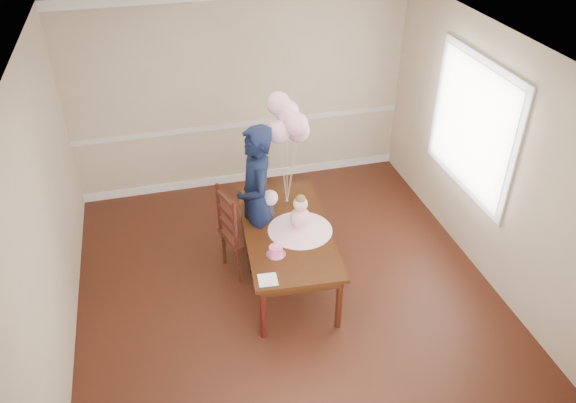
{
  "coord_description": "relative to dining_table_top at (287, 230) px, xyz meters",
  "views": [
    {
      "loc": [
        -1.16,
        -4.4,
        4.32
      ],
      "look_at": [
        0.07,
        0.29,
        1.05
      ],
      "focal_mm": 35.0,
      "sensor_mm": 36.0,
      "label": 1
    }
  ],
  "objects": [
    {
      "name": "floor",
      "position": [
        -0.05,
        -0.3,
        -0.66
      ],
      "size": [
        4.5,
        5.0,
        0.0
      ],
      "primitive_type": "cube",
      "color": "black",
      "rests_on": "ground"
    },
    {
      "name": "ceiling",
      "position": [
        -0.05,
        -0.3,
        2.04
      ],
      "size": [
        4.5,
        5.0,
        0.02
      ],
      "primitive_type": "cube",
      "color": "white",
      "rests_on": "wall_back"
    },
    {
      "name": "wall_back",
      "position": [
        -0.05,
        2.2,
        0.69
      ],
      "size": [
        4.5,
        0.02,
        2.7
      ],
      "primitive_type": "cube",
      "color": "tan",
      "rests_on": "floor"
    },
    {
      "name": "wall_left",
      "position": [
        -2.3,
        -0.3,
        0.69
      ],
      "size": [
        0.02,
        5.0,
        2.7
      ],
      "primitive_type": "cube",
      "color": "tan",
      "rests_on": "floor"
    },
    {
      "name": "wall_right",
      "position": [
        2.2,
        -0.3,
        0.69
      ],
      "size": [
        0.02,
        5.0,
        2.7
      ],
      "primitive_type": "cube",
      "color": "tan",
      "rests_on": "floor"
    },
    {
      "name": "chair_rail_trim",
      "position": [
        -0.05,
        2.19,
        0.24
      ],
      "size": [
        4.5,
        0.02,
        0.07
      ],
      "primitive_type": "cube",
      "color": "silver",
      "rests_on": "wall_back"
    },
    {
      "name": "baseboard_trim",
      "position": [
        -0.05,
        2.19,
        -0.6
      ],
      "size": [
        4.5,
        0.02,
        0.12
      ],
      "primitive_type": "cube",
      "color": "white",
      "rests_on": "floor"
    },
    {
      "name": "window_frame",
      "position": [
        2.17,
        0.2,
        0.89
      ],
      "size": [
        0.02,
        1.66,
        1.56
      ],
      "primitive_type": "cube",
      "color": "silver",
      "rests_on": "wall_right"
    },
    {
      "name": "window_blinds",
      "position": [
        2.16,
        0.2,
        0.89
      ],
      "size": [
        0.01,
        1.5,
        1.4
      ],
      "primitive_type": "cube",
      "color": "white",
      "rests_on": "wall_right"
    },
    {
      "name": "dining_table_top",
      "position": [
        0.0,
        0.0,
        0.0
      ],
      "size": [
        1.06,
        1.9,
        0.05
      ],
      "primitive_type": "cube",
      "rotation": [
        0.0,
        0.0,
        -0.08
      ],
      "color": "black",
      "rests_on": "table_leg_fl"
    },
    {
      "name": "table_apron",
      "position": [
        0.0,
        0.0,
        -0.07
      ],
      "size": [
        0.97,
        1.8,
        0.09
      ],
      "primitive_type": "cube",
      "rotation": [
        0.0,
        0.0,
        -0.08
      ],
      "color": "black",
      "rests_on": "table_leg_fl"
    },
    {
      "name": "table_leg_fl",
      "position": [
        -0.45,
        -0.81,
        -0.34
      ],
      "size": [
        0.07,
        0.07,
        0.64
      ],
      "primitive_type": "cylinder",
      "rotation": [
        0.0,
        0.0,
        -0.08
      ],
      "color": "black",
      "rests_on": "floor"
    },
    {
      "name": "table_leg_fr",
      "position": [
        0.31,
        -0.87,
        -0.34
      ],
      "size": [
        0.07,
        0.07,
        0.64
      ],
      "primitive_type": "cylinder",
      "rotation": [
        0.0,
        0.0,
        -0.08
      ],
      "color": "black",
      "rests_on": "floor"
    },
    {
      "name": "table_leg_bl",
      "position": [
        -0.31,
        0.87,
        -0.34
      ],
      "size": [
        0.07,
        0.07,
        0.64
      ],
      "primitive_type": "cylinder",
      "rotation": [
        0.0,
        0.0,
        -0.08
      ],
      "color": "black",
      "rests_on": "floor"
    },
    {
      "name": "table_leg_br",
      "position": [
        0.45,
        0.81,
        -0.34
      ],
      "size": [
        0.07,
        0.07,
        0.64
      ],
      "primitive_type": "cylinder",
      "rotation": [
        0.0,
        0.0,
        -0.08
      ],
      "color": "black",
      "rests_on": "floor"
    },
    {
      "name": "baby_skirt",
      "position": [
        0.13,
        -0.06,
        0.07
      ],
      "size": [
        0.75,
        0.75,
        0.09
      ],
      "primitive_type": "cone",
      "rotation": [
        0.0,
        0.0,
        -0.08
      ],
      "color": "#FFBBD5",
      "rests_on": "dining_table_top"
    },
    {
      "name": "baby_torso",
      "position": [
        0.13,
        -0.06,
        0.19
      ],
      "size": [
        0.22,
        0.22,
        0.22
      ],
      "primitive_type": "sphere",
      "color": "#FFA1D4",
      "rests_on": "baby_skirt"
    },
    {
      "name": "baby_head",
      "position": [
        0.13,
        -0.06,
        0.36
      ],
      "size": [
        0.16,
        0.16,
        0.16
      ],
      "primitive_type": "sphere",
      "color": "beige",
      "rests_on": "baby_torso"
    },
    {
      "name": "baby_hair",
      "position": [
        0.13,
        -0.06,
        0.42
      ],
      "size": [
        0.11,
        0.11,
        0.11
      ],
      "primitive_type": "sphere",
      "color": "brown",
      "rests_on": "baby_head"
    },
    {
      "name": "cake_platter",
      "position": [
        -0.22,
        -0.4,
        0.03
      ],
      "size": [
        0.22,
        0.22,
        0.01
      ],
      "primitive_type": "cylinder",
      "rotation": [
        0.0,
        0.0,
        -0.08
      ],
      "color": "white",
      "rests_on": "dining_table_top"
    },
    {
      "name": "birthday_cake",
      "position": [
        -0.22,
        -0.4,
        0.08
      ],
      "size": [
        0.15,
        0.15,
        0.09
      ],
      "primitive_type": "cylinder",
      "rotation": [
        0.0,
        0.0,
        -0.08
      ],
      "color": "#FF50A2",
      "rests_on": "cake_platter"
    },
    {
      "name": "cake_flower_a",
      "position": [
        -0.22,
        -0.4,
        0.14
      ],
      "size": [
        0.03,
        0.03,
        0.03
      ],
      "primitive_type": "sphere",
      "color": "white",
      "rests_on": "birthday_cake"
    },
    {
      "name": "cake_flower_b",
      "position": [
        -0.19,
        -0.38,
        0.14
      ],
      "size": [
        0.03,
        0.03,
        0.03
      ],
      "primitive_type": "sphere",
      "color": "white",
      "rests_on": "birthday_cake"
    },
    {
      "name": "rose_vase_near",
      "position": [
        -0.11,
        0.29,
        0.1
      ],
      "size": [
        0.1,
        0.1,
        0.15
      ],
      "primitive_type": "cylinder",
      "rotation": [
        0.0,
        0.0,
        -0.08
      ],
      "color": "white",
      "rests_on": "dining_table_top"
    },
    {
      "name": "roses_near",
      "position": [
        -0.11,
        0.29,
        0.26
      ],
      "size": [
        0.17,
        0.17,
        0.17
      ],
      "primitive_type": "sphere",
      "color": "beige",
      "rests_on": "rose_vase_near"
    },
    {
      "name": "napkin",
      "position": [
        -0.38,
        -0.75,
        0.03
      ],
      "size": [
        0.2,
        0.2,
        0.01
      ],
      "primitive_type": "cube",
      "rotation": [
        0.0,
        0.0,
        -0.08
      ],
      "color": "white",
      "rests_on": "dining_table_top"
    },
    {
      "name": "balloon_weight",
      "position": [
        0.13,
        0.49,
        0.03
      ],
      "size": [
        0.04,
        0.04,
        0.02
      ],
      "primitive_type": "cylinder",
      "rotation": [
        0.0,
        0.0,
        -0.08
      ],
      "color": "silver",
      "rests_on": "dining_table_top"
    },
    {
      "name": "balloon_a",
      "position": [
        0.04,
        0.5,
        0.94
      ],
      "size": [
        0.26,
        0.26,
        0.26
      ],
      "primitive_type": "sphere",
      "color": "#EBA6CA",
      "rests_on": "balloon_ribbon_a"
    },
    {
      "name": "balloon_b",
      "position": [
        0.22,
        0.44,
        1.03
      ],
      "size": [
        0.26,
        0.26,
        0.26
      ],
      "primitive_type": "sphere",
      "color": "#F6AEC9",
      "rests_on": "balloon_ribbon_b"
    },
    {
      "name": "balloon_c",
      "position": [
        0.16,
        0.58,
        1.12
      ],
      "size": [
        0.26,
        0.26,
        0.26
      ],
      "primitive_type": "sphere",
      "color": "#EFA9C7",
      "rests_on": "balloon_ribbon_c"
    },
    {
      "name": "balloon_d",
      "position": [
        0.07,
        0.61,
        1.21
      ],
      "size": [
        0.26,
        0.26,
        0.26
      ],
      "primitive_type": "sphere",
      "color": "#E19FB6",
      "rests_on": "balloon_ribbon_d"
    },
    {
      "name": "balloon_e",
      "position": [
        0.28,
        0.56,
        0.89
      ],
      "size": [
        0.26,
        0.26,
        0.26
      ],
      "primitive_type": "sphere",
      "color": "#DF9EB2",
      "rests_on": "balloon_ribbon_e"
    },
    {
      "name": "balloon_ribbon_a",
      "position": [
        0.09,
        0.5,
        0.42
      ],
      "size": [
        0.08,
        0.01,
        0.77
      ],
      "primitive_type": "cylinder",
      "rotation": [
        0.0,
        -0.1,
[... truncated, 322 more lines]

